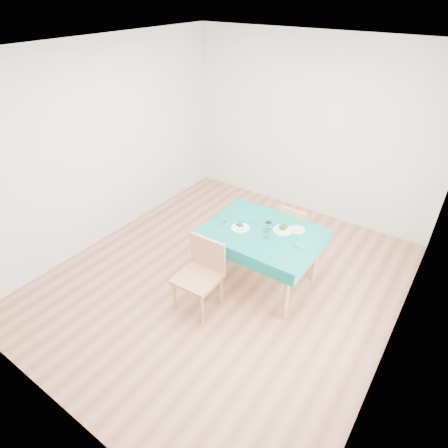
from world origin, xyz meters
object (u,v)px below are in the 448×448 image
Objects in this scene: chair_far at (297,230)px; bowl_near at (240,226)px; side_plate at (297,230)px; chair_near at (197,268)px; table at (261,256)px; bowl_far at (283,228)px.

chair_far is 0.93m from bowl_near.
chair_near is at bearing -122.70° from side_plate.
bowl_far is (0.19, 0.15, 0.41)m from table.
table is 0.70m from chair_far.
bowl_near is (-0.40, -0.78, 0.33)m from chair_far.
bowl_near is 0.92× the size of bowl_far.
chair_near is 1.24× the size of chair_far.
side_plate is at bearing 37.39° from table.
table is at bearing 23.08° from bowl_near.
chair_far is at bearing 94.33° from bowl_far.
chair_near is 0.74m from bowl_near.
chair_near is at bearing -113.53° from table.
side_plate is at bearing 38.11° from bowl_far.
bowl_far reaches higher than table.
table is 1.43× the size of chair_far.
chair_far is 4.90× the size of side_plate.
chair_near reaches higher than bowl_far.
chair_far reaches higher than bowl_near.
chair_far is 0.55m from side_plate.
chair_near is 1.27m from side_plate.
table is 0.48m from bowl_far.
bowl_near is (0.11, 0.70, 0.22)m from chair_near.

